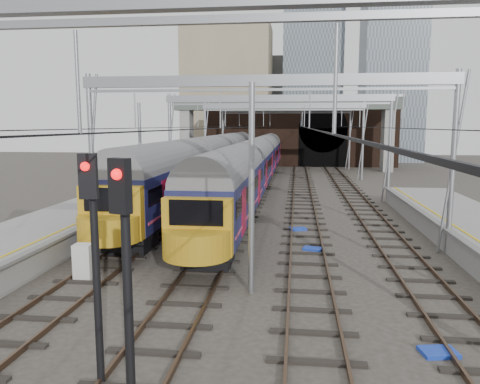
# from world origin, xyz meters

# --- Properties ---
(ground) EXTENTS (160.00, 160.00, 0.00)m
(ground) POSITION_xyz_m (0.00, 0.00, 0.00)
(ground) COLOR #38332D
(ground) RESTS_ON ground
(tracks) EXTENTS (14.40, 80.00, 0.22)m
(tracks) POSITION_xyz_m (0.00, 15.00, 0.02)
(tracks) COLOR #4C3828
(tracks) RESTS_ON ground
(overhead_line) EXTENTS (16.80, 80.00, 8.00)m
(overhead_line) POSITION_xyz_m (0.00, 21.49, 6.57)
(overhead_line) COLOR gray
(overhead_line) RESTS_ON ground
(retaining_wall) EXTENTS (28.00, 2.75, 9.00)m
(retaining_wall) POSITION_xyz_m (1.40, 51.93, 4.33)
(retaining_wall) COLOR #311E16
(retaining_wall) RESTS_ON ground
(overbridge) EXTENTS (28.00, 3.00, 9.25)m
(overbridge) POSITION_xyz_m (0.00, 46.00, 7.27)
(overbridge) COLOR gray
(overbridge) RESTS_ON ground
(city_skyline) EXTENTS (37.50, 27.50, 60.00)m
(city_skyline) POSITION_xyz_m (2.73, 70.48, 17.09)
(city_skyline) COLOR tan
(city_skyline) RESTS_ON ground
(train_main) EXTENTS (2.60, 60.27, 4.55)m
(train_main) POSITION_xyz_m (-2.00, 32.74, 2.37)
(train_main) COLOR black
(train_main) RESTS_ON ground
(train_second) EXTENTS (2.74, 47.51, 4.73)m
(train_second) POSITION_xyz_m (-6.00, 28.28, 2.45)
(train_second) COLOR black
(train_second) RESTS_ON ground
(signal_near_left) EXTENTS (0.39, 0.47, 5.08)m
(signal_near_left) POSITION_xyz_m (-2.73, -4.11, 3.18)
(signal_near_left) COLOR black
(signal_near_left) RESTS_ON ground
(signal_near_centre) EXTENTS (0.40, 0.48, 5.11)m
(signal_near_centre) POSITION_xyz_m (-1.44, -5.69, 3.20)
(signal_near_centre) COLOR black
(signal_near_centre) RESTS_ON ground
(relay_cabinet) EXTENTS (0.67, 0.57, 1.30)m
(relay_cabinet) POSITION_xyz_m (-6.30, 2.74, 0.65)
(relay_cabinet) COLOR silver
(relay_cabinet) RESTS_ON ground
(equip_cover_a) EXTENTS (0.94, 0.76, 0.10)m
(equip_cover_a) POSITION_xyz_m (2.26, 7.80, 0.05)
(equip_cover_a) COLOR #1838B9
(equip_cover_a) RESTS_ON ground
(equip_cover_b) EXTENTS (1.03, 0.87, 0.10)m
(equip_cover_b) POSITION_xyz_m (1.60, 11.85, 0.05)
(equip_cover_b) COLOR #1838B9
(equip_cover_b) RESTS_ON ground
(equip_cover_c) EXTENTS (0.97, 0.77, 0.10)m
(equip_cover_c) POSITION_xyz_m (5.04, -1.74, 0.05)
(equip_cover_c) COLOR #1838B9
(equip_cover_c) RESTS_ON ground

